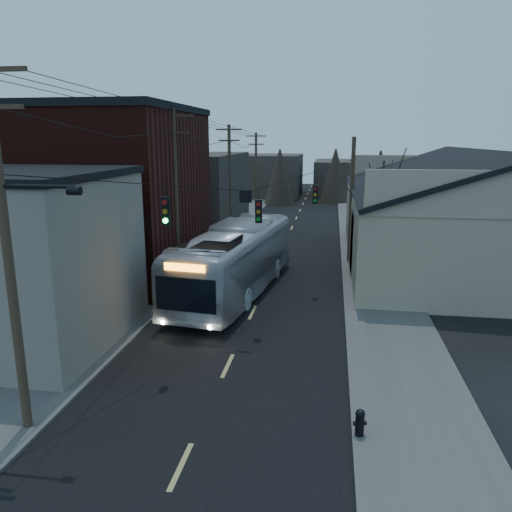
{
  "coord_description": "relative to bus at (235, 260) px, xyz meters",
  "views": [
    {
      "loc": [
        3.68,
        -9.05,
        8.44
      ],
      "look_at": [
        0.25,
        13.54,
        3.0
      ],
      "focal_mm": 35.0,
      "sensor_mm": 36.0,
      "label": 1
    }
  ],
  "objects": [
    {
      "name": "parked_car",
      "position": [
        -1.56,
        10.82,
        -1.21
      ],
      "size": [
        1.65,
        4.18,
        1.35
      ],
      "primitive_type": "imported",
      "rotation": [
        0.0,
        0.0,
        -0.05
      ],
      "color": "#9E9FA5",
      "rests_on": "ground"
    },
    {
      "name": "building_far_left",
      "position": [
        -4.56,
        47.95,
        1.11
      ],
      "size": [
        10.0,
        12.0,
        6.0
      ],
      "primitive_type": "cube",
      "color": "#312C27",
      "rests_on": "ground"
    },
    {
      "name": "building_far_right",
      "position": [
        8.44,
        52.95,
        0.61
      ],
      "size": [
        12.0,
        14.0,
        5.0
      ],
      "primitive_type": "cube",
      "color": "#312C27",
      "rests_on": "ground"
    },
    {
      "name": "building_brick",
      "position": [
        -8.56,
        2.95,
        3.11
      ],
      "size": [
        10.0,
        12.0,
        10.0
      ],
      "primitive_type": "cube",
      "color": "black",
      "rests_on": "ground"
    },
    {
      "name": "road_surface",
      "position": [
        1.44,
        12.95,
        -1.88
      ],
      "size": [
        9.0,
        110.0,
        0.02
      ],
      "primitive_type": "cube",
      "color": "black",
      "rests_on": "ground"
    },
    {
      "name": "utility_lines",
      "position": [
        -1.67,
        7.1,
        3.07
      ],
      "size": [
        11.24,
        45.28,
        10.5
      ],
      "color": "#382B1E",
      "rests_on": "ground"
    },
    {
      "name": "building_left_far",
      "position": [
        -8.06,
        18.95,
        1.61
      ],
      "size": [
        9.0,
        14.0,
        7.0
      ],
      "primitive_type": "cube",
      "color": "#312C27",
      "rests_on": "ground"
    },
    {
      "name": "sidewalk_right",
      "position": [
        7.94,
        12.95,
        -1.83
      ],
      "size": [
        4.0,
        110.0,
        0.12
      ],
      "primitive_type": "cube",
      "color": "#474744",
      "rests_on": "ground"
    },
    {
      "name": "bus",
      "position": [
        0.0,
        0.0,
        0.0
      ],
      "size": [
        4.9,
        13.86,
        3.78
      ],
      "primitive_type": "imported",
      "rotation": [
        0.0,
        0.0,
        3.01
      ],
      "color": "#B0B4BC",
      "rests_on": "ground"
    },
    {
      "name": "sidewalk_left",
      "position": [
        -5.06,
        12.95,
        -1.83
      ],
      "size": [
        4.0,
        110.0,
        0.12
      ],
      "primitive_type": "cube",
      "color": "#474744",
      "rests_on": "ground"
    },
    {
      "name": "fire_hydrant",
      "position": [
        6.14,
        -13.06,
        -1.34
      ],
      "size": [
        0.39,
        0.28,
        0.81
      ],
      "rotation": [
        0.0,
        0.0,
        0.23
      ],
      "color": "black",
      "rests_on": "sidewalk_right"
    },
    {
      "name": "building_clapboard",
      "position": [
        -7.56,
        -8.05,
        1.61
      ],
      "size": [
        8.0,
        8.0,
        7.0
      ],
      "primitive_type": "cube",
      "color": "slate",
      "rests_on": "ground"
    },
    {
      "name": "warehouse",
      "position": [
        14.44,
        7.95,
        0.81
      ],
      "size": [
        16.16,
        20.6,
        7.73
      ],
      "color": "gray",
      "rests_on": "ground"
    },
    {
      "name": "bare_tree",
      "position": [
        7.94,
        2.95,
        1.71
      ],
      "size": [
        0.4,
        0.4,
        7.2
      ],
      "primitive_type": "cone",
      "color": "black",
      "rests_on": "ground"
    }
  ]
}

